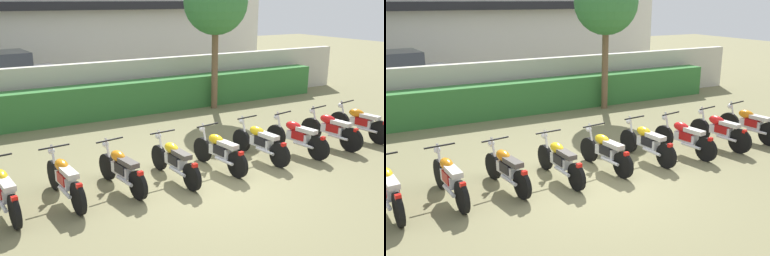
# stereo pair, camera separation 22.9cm
# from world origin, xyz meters

# --- Properties ---
(ground) EXTENTS (60.00, 60.00, 0.00)m
(ground) POSITION_xyz_m (0.00, 0.00, 0.00)
(ground) COLOR olive
(building) EXTENTS (21.39, 6.50, 6.49)m
(building) POSITION_xyz_m (0.00, 15.48, 3.24)
(building) COLOR silver
(building) RESTS_ON ground
(compound_wall) EXTENTS (20.32, 0.30, 1.70)m
(compound_wall) POSITION_xyz_m (0.00, 6.78, 0.85)
(compound_wall) COLOR #BCB7A8
(compound_wall) RESTS_ON ground
(hedge_row) EXTENTS (16.26, 0.70, 1.09)m
(hedge_row) POSITION_xyz_m (0.00, 6.08, 0.55)
(hedge_row) COLOR #337033
(hedge_row) RESTS_ON ground
(tree_far_side) EXTENTS (2.13, 2.13, 4.65)m
(tree_far_side) POSITION_xyz_m (3.50, 5.49, 3.55)
(tree_far_side) COLOR brown
(tree_far_side) RESTS_ON ground
(motorcycle_in_row_1) EXTENTS (0.60, 1.87, 0.96)m
(motorcycle_in_row_1) POSITION_xyz_m (-3.91, 0.62, 0.45)
(motorcycle_in_row_1) COLOR black
(motorcycle_in_row_1) RESTS_ON ground
(motorcycle_in_row_2) EXTENTS (0.60, 1.92, 0.96)m
(motorcycle_in_row_2) POSITION_xyz_m (-2.86, 0.62, 0.45)
(motorcycle_in_row_2) COLOR black
(motorcycle_in_row_2) RESTS_ON ground
(motorcycle_in_row_3) EXTENTS (0.60, 1.78, 0.94)m
(motorcycle_in_row_3) POSITION_xyz_m (-1.74, 0.61, 0.44)
(motorcycle_in_row_3) COLOR black
(motorcycle_in_row_3) RESTS_ON ground
(motorcycle_in_row_4) EXTENTS (0.60, 1.91, 0.94)m
(motorcycle_in_row_4) POSITION_xyz_m (-0.60, 0.53, 0.44)
(motorcycle_in_row_4) COLOR black
(motorcycle_in_row_4) RESTS_ON ground
(motorcycle_in_row_5) EXTENTS (0.60, 1.78, 0.95)m
(motorcycle_in_row_5) POSITION_xyz_m (0.54, 0.55, 0.44)
(motorcycle_in_row_5) COLOR black
(motorcycle_in_row_5) RESTS_ON ground
(motorcycle_in_row_6) EXTENTS (0.60, 1.88, 0.95)m
(motorcycle_in_row_6) POSITION_xyz_m (1.73, 0.63, 0.44)
(motorcycle_in_row_6) COLOR black
(motorcycle_in_row_6) RESTS_ON ground
(motorcycle_in_row_7) EXTENTS (0.60, 1.87, 0.94)m
(motorcycle_in_row_7) POSITION_xyz_m (2.79, 0.53, 0.44)
(motorcycle_in_row_7) COLOR black
(motorcycle_in_row_7) RESTS_ON ground
(motorcycle_in_row_8) EXTENTS (0.60, 1.83, 0.97)m
(motorcycle_in_row_8) POSITION_xyz_m (3.95, 0.51, 0.45)
(motorcycle_in_row_8) COLOR black
(motorcycle_in_row_8) RESTS_ON ground
(motorcycle_in_row_9) EXTENTS (0.60, 1.85, 0.97)m
(motorcycle_in_row_9) POSITION_xyz_m (5.08, 0.56, 0.46)
(motorcycle_in_row_9) COLOR black
(motorcycle_in_row_9) RESTS_ON ground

